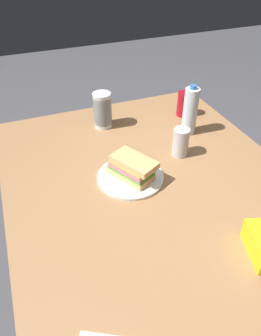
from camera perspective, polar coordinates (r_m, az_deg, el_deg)
ground_plane at (r=1.75m, az=3.50°, el=-21.90°), size 8.00×8.00×0.00m
dining_table at (r=1.23m, az=4.65°, el=-6.83°), size 1.41×1.07×0.73m
paper_plate at (r=1.21m, az=0.00°, el=-1.63°), size 0.25×0.25×0.01m
sandwich at (r=1.18m, az=0.20°, el=0.08°), size 0.20×0.17×0.08m
soda_can_red at (r=1.62m, az=9.52°, el=11.26°), size 0.07×0.07×0.12m
water_bottle_tall at (r=1.45m, az=10.64°, el=9.98°), size 0.06×0.06×0.23m
plastic_cup_stack at (r=1.50m, az=-5.03°, el=10.28°), size 0.08×0.08×0.17m
soda_can_silver at (r=1.32m, az=8.97°, el=4.59°), size 0.07×0.07×0.12m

